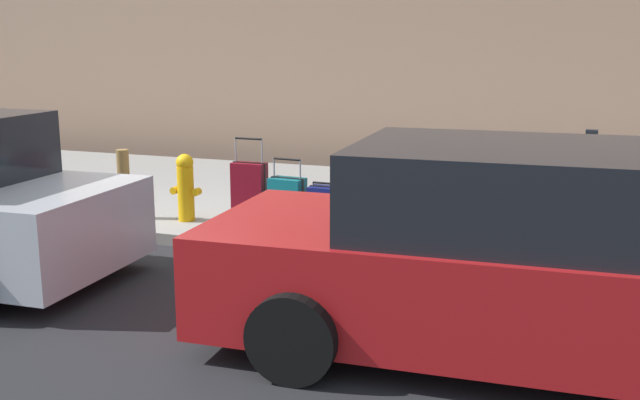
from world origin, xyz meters
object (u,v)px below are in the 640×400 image
Objects in this scene: suitcase_olive_0 at (462,218)px; suitcase_navy_3 at (325,211)px; bollard_post at (124,184)px; parked_car_red_0 at (523,259)px; suitcase_maroon_5 at (250,195)px; suitcase_black_2 at (369,207)px; fire_hydrant at (186,186)px; suitcase_teal_4 at (287,205)px; suitcase_red_1 at (413,212)px; parking_meter at (589,173)px.

suitcase_olive_0 reaches higher than suitcase_navy_3.
bollard_post is 0.18× the size of parked_car_red_0.
suitcase_maroon_5 reaches higher than suitcase_olive_0.
fire_hydrant is (2.31, -0.00, 0.08)m from suitcase_black_2.
suitcase_red_1 is at bearing -179.07° from suitcase_teal_4.
suitcase_navy_3 is at bearing 177.70° from fire_hydrant.
parked_car_red_0 is (-2.35, 2.29, 0.32)m from suitcase_navy_3.
suitcase_navy_3 is 0.72× the size of bollard_post.
suitcase_navy_3 is (0.49, 0.07, -0.07)m from suitcase_black_2.
fire_hydrant reaches higher than suitcase_olive_0.
suitcase_black_2 is 1.50× the size of suitcase_navy_3.
suitcase_black_2 is at bearing -176.95° from suitcase_teal_4.
suitcase_black_2 reaches higher than suitcase_red_1.
suitcase_maroon_5 is 4.05m from parked_car_red_0.
bollard_post reaches higher than suitcase_navy_3.
suitcase_navy_3 is at bearing 1.76° from suitcase_olive_0.
suitcase_maroon_5 is at bearing 178.20° from fire_hydrant.
suitcase_black_2 is 2.33m from parking_meter.
suitcase_navy_3 is at bearing 177.24° from suitcase_maroon_5.
suitcase_black_2 is 1.07× the size of bollard_post.
suitcase_navy_3 is 0.75× the size of fire_hydrant.
suitcase_maroon_5 is 0.84× the size of parking_meter.
suitcase_red_1 is at bearing 179.41° from fire_hydrant.
suitcase_navy_3 is 0.13× the size of parked_car_red_0.
suitcase_olive_0 is at bearing 178.67° from suitcase_black_2.
fire_hydrant is (2.81, -0.03, 0.09)m from suitcase_red_1.
suitcase_maroon_5 is (2.47, 0.00, 0.07)m from suitcase_olive_0.
suitcase_black_2 is 3.08m from bollard_post.
parked_car_red_0 reaches higher than suitcase_black_2.
suitcase_black_2 is at bearing -51.73° from parked_car_red_0.
suitcase_olive_0 is 1.52m from suitcase_navy_3.
suitcase_navy_3 is at bearing 6.69° from parking_meter.
suitcase_maroon_5 is at bearing -175.72° from bollard_post.
suitcase_maroon_5 is 1.25× the size of bollard_post.
suitcase_olive_0 is 0.53m from suitcase_red_1.
parking_meter reaches higher than suitcase_navy_3.
suitcase_olive_0 is at bearing -179.97° from suitcase_maroon_5.
parked_car_red_0 is (-1.86, 2.36, 0.25)m from suitcase_black_2.
parking_meter is 0.27× the size of parked_car_red_0.
suitcase_black_2 is at bearing -177.25° from bollard_post.
suitcase_red_1 reaches higher than fire_hydrant.
suitcase_olive_0 is at bearing -178.24° from suitcase_navy_3.
suitcase_teal_4 is (1.99, 0.03, -0.01)m from suitcase_olive_0.
suitcase_navy_3 is at bearing 2.52° from suitcase_red_1.
suitcase_black_2 reaches higher than suitcase_teal_4.
fire_hydrant is (0.87, -0.03, 0.04)m from suitcase_maroon_5.
suitcase_red_1 reaches higher than suitcase_teal_4.
suitcase_teal_4 is at bearing -177.38° from bollard_post.
suitcase_navy_3 is at bearing -178.30° from bollard_post.
suitcase_navy_3 is at bearing 177.50° from suitcase_teal_4.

